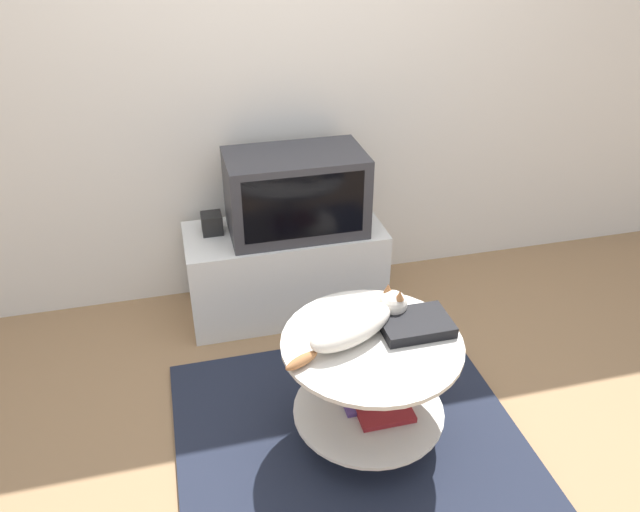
% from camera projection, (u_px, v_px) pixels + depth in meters
% --- Properties ---
extents(ground_plane, '(12.00, 12.00, 0.00)m').
position_uv_depth(ground_plane, '(347.00, 433.00, 2.63)').
color(ground_plane, '#93704C').
extents(wall_back, '(8.00, 0.05, 2.60)m').
position_uv_depth(wall_back, '(280.00, 51.00, 3.02)').
color(wall_back, silver).
rests_on(wall_back, ground_plane).
extents(rug, '(1.41, 1.18, 0.02)m').
position_uv_depth(rug, '(347.00, 432.00, 2.63)').
color(rug, '#1E2333').
rests_on(rug, ground_plane).
extents(tv_stand, '(1.01, 0.44, 0.48)m').
position_uv_depth(tv_stand, '(285.00, 270.00, 3.29)').
color(tv_stand, silver).
rests_on(tv_stand, ground_plane).
extents(tv, '(0.67, 0.39, 0.41)m').
position_uv_depth(tv, '(296.00, 193.00, 3.07)').
color(tv, '#333338').
rests_on(tv, tv_stand).
extents(speaker, '(0.10, 0.10, 0.10)m').
position_uv_depth(speaker, '(212.00, 223.00, 3.12)').
color(speaker, black).
rests_on(speaker, tv_stand).
extents(coffee_table, '(0.69, 0.69, 0.50)m').
position_uv_depth(coffee_table, '(371.00, 377.00, 2.43)').
color(coffee_table, '#B2B2B7').
rests_on(coffee_table, rug).
extents(dvd_box, '(0.27, 0.20, 0.04)m').
position_uv_depth(dvd_box, '(415.00, 324.00, 2.39)').
color(dvd_box, black).
rests_on(dvd_box, coffee_table).
extents(cat, '(0.54, 0.31, 0.14)m').
position_uv_depth(cat, '(358.00, 323.00, 2.34)').
color(cat, silver).
rests_on(cat, coffee_table).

